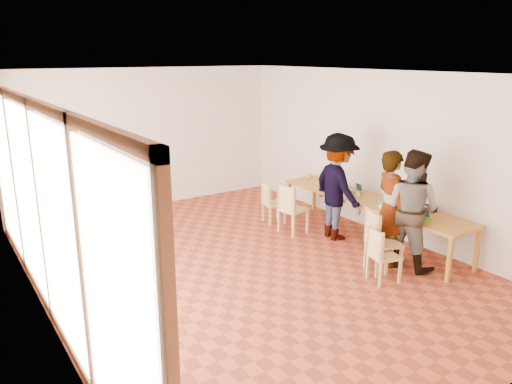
% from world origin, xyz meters
% --- Properties ---
extents(ground, '(8.00, 8.00, 0.00)m').
position_xyz_m(ground, '(0.00, 0.00, 0.00)').
color(ground, '#AB4629').
rests_on(ground, ground).
extents(wall_back, '(6.00, 0.10, 3.00)m').
position_xyz_m(wall_back, '(0.00, 4.00, 1.50)').
color(wall_back, silver).
rests_on(wall_back, ground).
extents(wall_front, '(6.00, 0.10, 3.00)m').
position_xyz_m(wall_front, '(0.00, -4.00, 1.50)').
color(wall_front, silver).
rests_on(wall_front, ground).
extents(wall_right, '(0.10, 8.00, 3.00)m').
position_xyz_m(wall_right, '(3.00, 0.00, 1.50)').
color(wall_right, silver).
rests_on(wall_right, ground).
extents(window_wall, '(0.10, 8.00, 3.00)m').
position_xyz_m(window_wall, '(-2.96, 0.00, 1.50)').
color(window_wall, white).
rests_on(window_wall, ground).
extents(ceiling, '(6.00, 8.00, 0.04)m').
position_xyz_m(ceiling, '(0.00, 0.00, 3.02)').
color(ceiling, white).
rests_on(ceiling, wall_back).
extents(communal_table, '(0.80, 4.00, 0.75)m').
position_xyz_m(communal_table, '(2.50, -0.22, 0.70)').
color(communal_table, '#C7822C').
rests_on(communal_table, ground).
extents(side_table, '(0.90, 0.90, 0.75)m').
position_xyz_m(side_table, '(-2.34, 2.93, 0.67)').
color(side_table, '#C7822C').
rests_on(side_table, ground).
extents(chair_near, '(0.47, 0.47, 0.44)m').
position_xyz_m(chair_near, '(1.30, -1.58, 0.51)').
color(chair_near, '#DEB56F').
rests_on(chair_near, ground).
extents(chair_mid, '(0.59, 0.59, 0.52)m').
position_xyz_m(chair_mid, '(1.54, -1.32, 0.60)').
color(chair_mid, '#DEB56F').
rests_on(chair_mid, ground).
extents(chair_far, '(0.51, 0.51, 0.51)m').
position_xyz_m(chair_far, '(1.46, 0.79, 0.58)').
color(chair_far, '#DEB56F').
rests_on(chair_far, ground).
extents(chair_empty, '(0.44, 0.44, 0.44)m').
position_xyz_m(chair_empty, '(1.51, 1.50, 0.50)').
color(chair_empty, '#DEB56F').
rests_on(chair_empty, ground).
extents(chair_spare, '(0.48, 0.48, 0.51)m').
position_xyz_m(chair_spare, '(-1.35, 2.56, 0.58)').
color(chair_spare, '#DEB56F').
rests_on(chair_spare, ground).
extents(person_near, '(0.65, 0.79, 1.85)m').
position_xyz_m(person_near, '(1.95, -1.16, 0.93)').
color(person_near, gray).
rests_on(person_near, ground).
extents(person_mid, '(0.85, 1.02, 1.89)m').
position_xyz_m(person_mid, '(2.13, -1.42, 0.94)').
color(person_mid, gray).
rests_on(person_mid, ground).
extents(person_far, '(0.91, 1.35, 1.93)m').
position_xyz_m(person_far, '(2.06, 0.17, 0.97)').
color(person_far, gray).
rests_on(person_far, ground).
extents(laptop_near, '(0.25, 0.27, 0.20)m').
position_xyz_m(laptop_near, '(2.42, -1.43, 0.80)').
color(laptop_near, green).
rests_on(laptop_near, communal_table).
extents(laptop_mid, '(0.28, 0.30, 0.21)m').
position_xyz_m(laptop_mid, '(2.47, -0.60, 0.81)').
color(laptop_mid, green).
rests_on(laptop_mid, communal_table).
extents(laptop_far, '(0.21, 0.23, 0.18)m').
position_xyz_m(laptop_far, '(2.68, 0.28, 0.80)').
color(laptop_far, green).
rests_on(laptop_far, communal_table).
extents(yellow_mug, '(0.16, 0.16, 0.11)m').
position_xyz_m(yellow_mug, '(2.57, 1.59, 0.80)').
color(yellow_mug, gold).
rests_on(yellow_mug, communal_table).
extents(green_bottle, '(0.07, 0.07, 0.28)m').
position_xyz_m(green_bottle, '(2.41, 0.82, 0.89)').
color(green_bottle, '#0F6811').
rests_on(green_bottle, communal_table).
extents(clear_glass, '(0.07, 0.07, 0.09)m').
position_xyz_m(clear_glass, '(2.46, 0.06, 0.80)').
color(clear_glass, silver).
rests_on(clear_glass, communal_table).
extents(condiment_cup, '(0.08, 0.08, 0.06)m').
position_xyz_m(condiment_cup, '(2.25, -0.70, 0.78)').
color(condiment_cup, white).
rests_on(condiment_cup, communal_table).
extents(pink_phone, '(0.05, 0.10, 0.01)m').
position_xyz_m(pink_phone, '(2.80, 0.55, 0.76)').
color(pink_phone, '#DE3C83').
rests_on(pink_phone, communal_table).
extents(black_pouch, '(0.16, 0.26, 0.09)m').
position_xyz_m(black_pouch, '(2.79, -1.23, 0.80)').
color(black_pouch, black).
rests_on(black_pouch, communal_table).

